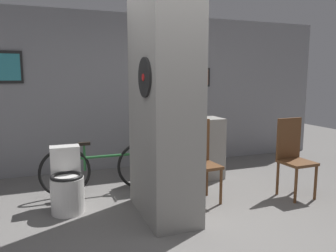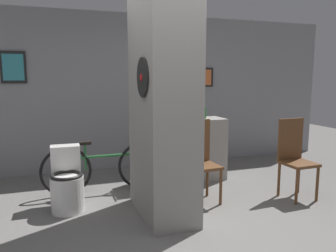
{
  "view_description": "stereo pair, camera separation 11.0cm",
  "coord_description": "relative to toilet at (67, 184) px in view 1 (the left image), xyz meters",
  "views": [
    {
      "loc": [
        -1.1,
        -2.85,
        1.55
      ],
      "look_at": [
        0.3,
        0.94,
        0.95
      ],
      "focal_mm": 35.0,
      "sensor_mm": 36.0,
      "label": 1
    },
    {
      "loc": [
        -0.99,
        -2.88,
        1.55
      ],
      "look_at": [
        0.3,
        0.94,
        0.95
      ],
      "focal_mm": 35.0,
      "sensor_mm": 36.0,
      "label": 2
    }
  ],
  "objects": [
    {
      "name": "ground_plane",
      "position": [
        0.93,
        -1.0,
        -0.31
      ],
      "size": [
        14.0,
        14.0,
        0.0
      ],
      "primitive_type": "plane",
      "color": "slate"
    },
    {
      "name": "wall_back",
      "position": [
        0.94,
        1.63,
        0.99
      ],
      "size": [
        8.0,
        0.09,
        2.6
      ],
      "color": "gray",
      "rests_on": "ground_plane"
    },
    {
      "name": "pillar_center",
      "position": [
        1.03,
        -0.47,
        0.99
      ],
      "size": [
        0.56,
        1.07,
        2.6
      ],
      "color": "gray",
      "rests_on": "ground_plane"
    },
    {
      "name": "counter_shelf",
      "position": [
        1.74,
        0.61,
        0.15
      ],
      "size": [
        1.19,
        0.44,
        0.93
      ],
      "color": "gray",
      "rests_on": "ground_plane"
    },
    {
      "name": "toilet",
      "position": [
        0.0,
        0.0,
        0.0
      ],
      "size": [
        0.38,
        0.54,
        0.73
      ],
      "color": "white",
      "rests_on": "ground_plane"
    },
    {
      "name": "chair_near_pillar",
      "position": [
        1.6,
        -0.23,
        0.24
      ],
      "size": [
        0.41,
        0.41,
        1.02
      ],
      "rotation": [
        0.0,
        0.0,
        0.08
      ],
      "color": "brown",
      "rests_on": "ground_plane"
    },
    {
      "name": "chair_by_doorway",
      "position": [
        2.82,
        -0.5,
        0.24
      ],
      "size": [
        0.39,
        0.39,
        1.02
      ],
      "rotation": [
        0.0,
        0.0,
        0.04
      ],
      "color": "brown",
      "rests_on": "ground_plane"
    },
    {
      "name": "bicycle",
      "position": [
        0.51,
        0.46,
        0.03
      ],
      "size": [
        1.67,
        0.42,
        0.71
      ],
      "color": "black",
      "rests_on": "ground_plane"
    },
    {
      "name": "bottle_tall",
      "position": [
        2.03,
        0.6,
        0.72
      ],
      "size": [
        0.07,
        0.07,
        0.27
      ],
      "color": "#267233",
      "rests_on": "counter_shelf"
    }
  ]
}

